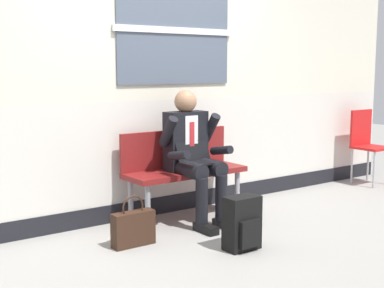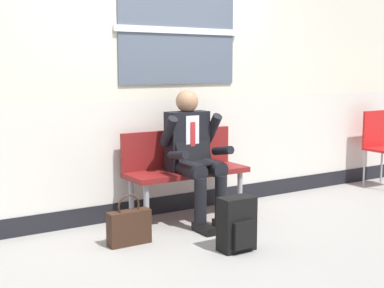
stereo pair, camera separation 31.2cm
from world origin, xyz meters
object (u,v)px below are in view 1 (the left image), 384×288
person_seated (193,153)px  handbag (133,228)px  backpack (243,224)px  bench_with_person (182,166)px  folding_chair (366,140)px

person_seated → handbag: (-0.80, -0.27, -0.50)m
backpack → handbag: bearing=138.4°
bench_with_person → person_seated: 0.24m
person_seated → bench_with_person: bearing=90.0°
person_seated → handbag: size_ratio=2.93×
bench_with_person → folding_chair: (2.74, -0.07, 0.04)m
bench_with_person → person_seated: (-0.00, -0.19, 0.15)m
bench_with_person → backpack: (-0.14, -1.05, -0.30)m
bench_with_person → folding_chair: size_ratio=1.30×
backpack → folding_chair: 3.06m
backpack → folding_chair: (2.88, 0.98, 0.34)m
person_seated → backpack: 0.97m
folding_chair → backpack: bearing=-161.2°
backpack → person_seated: bearing=80.6°
bench_with_person → handbag: (-0.80, -0.46, -0.36)m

